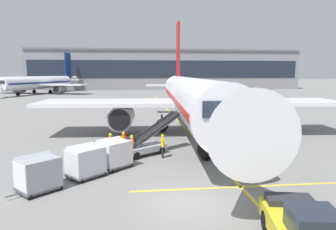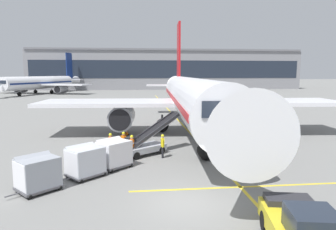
{
  "view_description": "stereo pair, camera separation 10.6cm",
  "coord_description": "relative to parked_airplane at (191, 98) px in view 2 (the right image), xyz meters",
  "views": [
    {
      "loc": [
        -2.33,
        -13.55,
        6.11
      ],
      "look_at": [
        0.23,
        9.11,
        2.98
      ],
      "focal_mm": 32.51,
      "sensor_mm": 36.0,
      "label": 1
    },
    {
      "loc": [
        -2.23,
        -13.56,
        6.11
      ],
      "look_at": [
        0.23,
        9.11,
        2.98
      ],
      "focal_mm": 32.51,
      "sensor_mm": 36.0,
      "label": 2
    }
  ],
  "objects": [
    {
      "name": "ground_crew_wingwalker",
      "position": [
        -5.92,
        -8.97,
        -2.66
      ],
      "size": [
        0.35,
        0.54,
        1.74
      ],
      "color": "black",
      "rests_on": "ground"
    },
    {
      "name": "ground_crew_by_loader",
      "position": [
        -7.49,
        -8.09,
        -2.66
      ],
      "size": [
        0.34,
        0.55,
        1.74
      ],
      "color": "#333847",
      "rests_on": "ground"
    },
    {
      "name": "ground_crew_by_carts",
      "position": [
        -3.7,
        -8.93,
        -2.66
      ],
      "size": [
        0.26,
        0.57,
        1.74
      ],
      "color": "black",
      "rests_on": "ground"
    },
    {
      "name": "ground_crew_marshaller",
      "position": [
        -6.55,
        -7.66,
        -2.66
      ],
      "size": [
        0.44,
        0.44,
        1.74
      ],
      "color": "#514C42",
      "rests_on": "ground"
    },
    {
      "name": "baggage_cart_third",
      "position": [
        -10.74,
        -14.53,
        -2.65
      ],
      "size": [
        2.56,
        2.53,
        1.91
      ],
      "color": "#515156",
      "rests_on": "ground"
    },
    {
      "name": "safety_cone_engine_keepout",
      "position": [
        -6.56,
        -0.28,
        -3.34
      ],
      "size": [
        0.56,
        0.56,
        0.64
      ],
      "color": "black",
      "rests_on": "ground"
    },
    {
      "name": "distant_airplane",
      "position": [
        -33.73,
        65.38,
        -0.36
      ],
      "size": [
        30.52,
        38.83,
        13.2
      ],
      "color": "white",
      "rests_on": "ground"
    },
    {
      "name": "terminal_building",
      "position": [
        7.06,
        93.02,
        3.94
      ],
      "size": [
        104.25,
        18.61,
        15.29
      ],
      "color": "gray",
      "rests_on": "ground"
    },
    {
      "name": "baggage_cart_lead",
      "position": [
        -7.08,
        -10.95,
        -2.65
      ],
      "size": [
        2.56,
        2.53,
        1.91
      ],
      "color": "#515156",
      "rests_on": "ground"
    },
    {
      "name": "parked_airplane",
      "position": [
        0.0,
        0.0,
        0.0
      ],
      "size": [
        30.56,
        40.39,
        13.59
      ],
      "color": "white",
      "rests_on": "ground"
    },
    {
      "name": "baggage_cart_second",
      "position": [
        -8.65,
        -12.56,
        -2.65
      ],
      "size": [
        2.56,
        2.53,
        1.91
      ],
      "color": "#515156",
      "rests_on": "ground"
    },
    {
      "name": "ground_plane",
      "position": [
        -3.4,
        -16.86,
        -3.65
      ],
      "size": [
        600.0,
        600.0,
        0.0
      ],
      "primitive_type": "plane",
      "color": "slate"
    },
    {
      "name": "pushback_tug",
      "position": [
        0.01,
        -21.25,
        -2.83
      ],
      "size": [
        2.9,
        4.72,
        1.83
      ],
      "color": "gold",
      "rests_on": "ground"
    },
    {
      "name": "apron_guidance_line_stop_bar",
      "position": [
        -0.05,
        -15.15,
        -3.65
      ],
      "size": [
        12.0,
        0.2,
        0.01
      ],
      "color": "yellow",
      "rests_on": "ground"
    },
    {
      "name": "apron_guidance_line_lead_in",
      "position": [
        -0.03,
        -0.71,
        -3.65
      ],
      "size": [
        0.2,
        110.0,
        0.01
      ],
      "color": "yellow",
      "rests_on": "ground"
    },
    {
      "name": "belt_loader",
      "position": [
        -4.88,
        -7.77,
        -2.78
      ],
      "size": [
        5.03,
        4.11,
        3.04
      ],
      "color": "#A3A8B2",
      "rests_on": "ground"
    }
  ]
}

